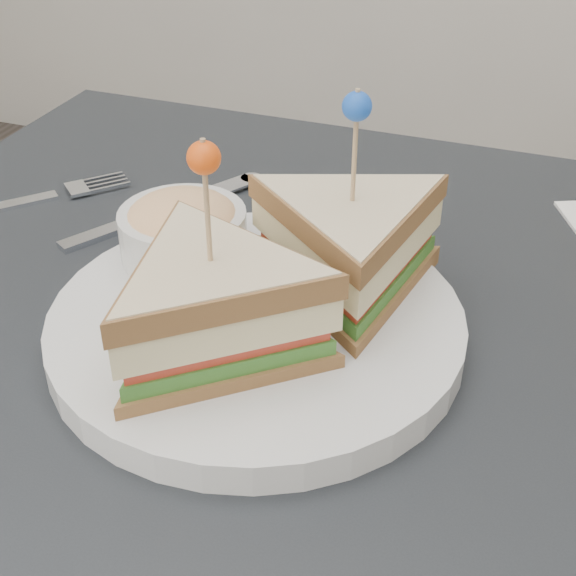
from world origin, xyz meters
The scene contains 4 objects.
table centered at (0.00, 0.00, 0.67)m, with size 0.80×0.80×0.75m.
plate_meal centered at (-0.01, 0.02, 0.80)m, with size 0.34×0.34×0.17m.
cutlery_fork centered at (-0.28, 0.13, 0.75)m, with size 0.14×0.16×0.01m.
cutlery_knife centered at (-0.16, 0.15, 0.75)m, with size 0.12×0.19×0.01m.
Camera 1 is at (0.16, -0.40, 1.10)m, focal length 50.00 mm.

